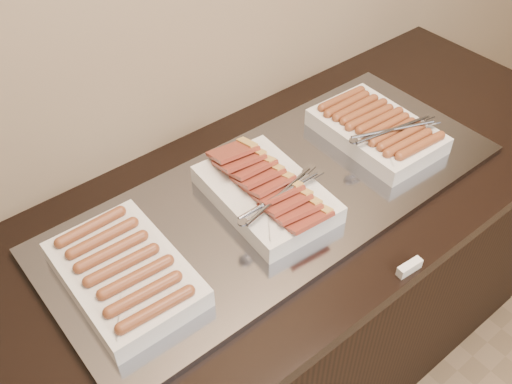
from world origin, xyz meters
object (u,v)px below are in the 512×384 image
warming_tray (279,196)px  dish_center (267,192)px  dish_right (378,129)px  dish_left (125,272)px  counter (270,307)px

warming_tray → dish_center: dish_center is taller
dish_right → warming_tray: bearing=-178.7°
warming_tray → dish_right: 0.36m
dish_center → dish_right: (0.40, 0.00, -0.00)m
dish_left → dish_right: bearing=0.6°
counter → dish_left: bearing=-180.0°
warming_tray → dish_left: bearing=-180.0°
warming_tray → dish_right: bearing=-0.7°
dish_center → dish_right: 0.40m
counter → dish_center: bearing=-169.9°
dish_left → dish_right: (0.79, -0.00, 0.00)m
counter → dish_right: dish_right is taller
dish_center → dish_right: dish_center is taller
warming_tray → dish_right: (0.35, -0.00, 0.04)m
counter → dish_left: dish_left is taller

